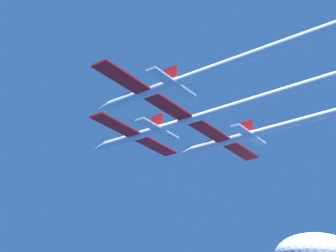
# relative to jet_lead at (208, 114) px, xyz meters

# --- Properties ---
(jet_lead) EXTENTS (15.70, 43.87, 2.60)m
(jet_lead) POSITION_rel_jet_lead_xyz_m (0.00, 0.00, 0.00)
(jet_lead) COLOR white
(jet_left_wing) EXTENTS (15.70, 42.01, 2.60)m
(jet_left_wing) POSITION_rel_jet_lead_xyz_m (-8.28, -7.23, 0.26)
(jet_left_wing) COLOR white
(jet_right_wing) EXTENTS (15.70, 48.66, 2.60)m
(jet_right_wing) POSITION_rel_jet_lead_xyz_m (8.88, -10.42, 0.25)
(jet_right_wing) COLOR white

